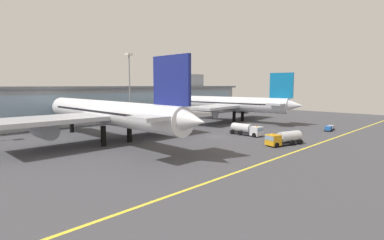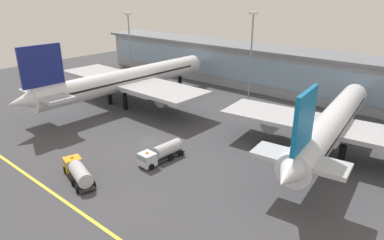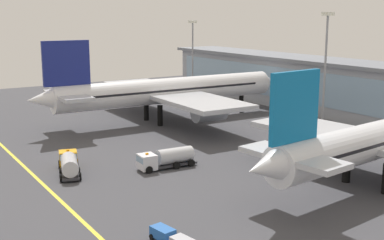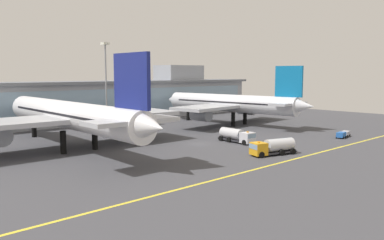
# 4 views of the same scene
# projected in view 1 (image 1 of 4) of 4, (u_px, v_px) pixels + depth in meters

# --- Properties ---
(ground_plane) EXTENTS (182.82, 182.82, 0.00)m
(ground_plane) POSITION_uv_depth(u_px,v_px,m) (216.00, 137.00, 75.24)
(ground_plane) COLOR #424247
(taxiway_centreline_stripe) EXTENTS (146.25, 0.50, 0.01)m
(taxiway_centreline_stripe) POSITION_uv_depth(u_px,v_px,m) (301.00, 150.00, 60.08)
(taxiway_centreline_stripe) COLOR yellow
(taxiway_centreline_stripe) RESTS_ON ground
(terminal_building) EXTENTS (133.58, 14.00, 17.59)m
(terminal_building) POSITION_uv_depth(u_px,v_px,m) (114.00, 102.00, 109.75)
(terminal_building) COLOR #9399A3
(terminal_building) RESTS_ON ground
(airliner_near_left) EXTENTS (46.17, 59.21, 17.80)m
(airliner_near_left) POSITION_uv_depth(u_px,v_px,m) (108.00, 113.00, 67.62)
(airliner_near_left) COLOR black
(airliner_near_left) RESTS_ON ground
(airliner_near_right) EXTENTS (40.68, 50.27, 16.61)m
(airliner_near_right) POSITION_uv_depth(u_px,v_px,m) (231.00, 104.00, 106.73)
(airliner_near_right) COLOR black
(airliner_near_right) RESTS_ON ground
(fuel_tanker_truck) EXTENTS (3.35, 9.17, 2.90)m
(fuel_tanker_truck) POSITION_uv_depth(u_px,v_px,m) (247.00, 129.00, 77.27)
(fuel_tanker_truck) COLOR black
(fuel_tanker_truck) RESTS_ON ground
(baggage_tug_near) EXTENTS (5.77, 2.55, 1.40)m
(baggage_tug_near) POSITION_uv_depth(u_px,v_px,m) (329.00, 128.00, 85.31)
(baggage_tug_near) COLOR black
(baggage_tug_near) RESTS_ON ground
(service_truck_far) EXTENTS (9.36, 5.10, 2.90)m
(service_truck_far) POSITION_uv_depth(u_px,v_px,m) (284.00, 138.00, 64.47)
(service_truck_far) COLOR black
(service_truck_far) RESTS_ON ground
(apron_light_mast_centre) EXTENTS (1.80, 1.80, 23.04)m
(apron_light_mast_centre) POSITION_uv_depth(u_px,v_px,m) (129.00, 78.00, 98.75)
(apron_light_mast_centre) COLOR gray
(apron_light_mast_centre) RESTS_ON ground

